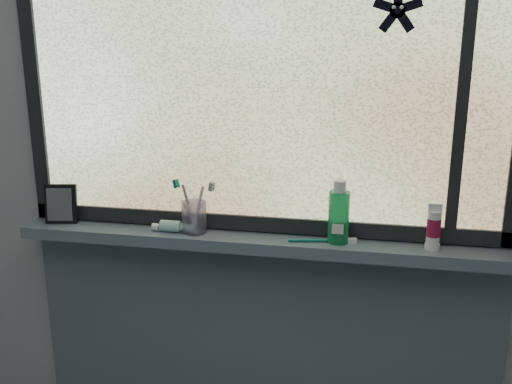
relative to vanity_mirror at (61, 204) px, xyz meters
The scene contains 14 objects.
wall_back 0.72m from the vanity_mirror, ahead, with size 3.00×0.01×2.50m, color #9EA3A8.
windowsill 0.70m from the vanity_mirror, ahead, with size 1.62×0.14×0.04m, color #515F6C.
sill_apron 0.92m from the vanity_mirror, ahead, with size 1.62×0.02×0.98m, color #515F6C.
window_pane 0.82m from the vanity_mirror, ahead, with size 1.50×0.01×1.00m, color silver.
frame_bottom 0.70m from the vanity_mirror, ahead, with size 1.60×0.03×0.05m, color black.
frame_left 0.45m from the vanity_mirror, 152.96° to the left, with size 0.05×0.03×1.10m, color black.
frame_mullion 1.37m from the vanity_mirror, ahead, with size 0.04×0.03×1.00m, color black.
starfish_sticker 1.26m from the vanity_mirror, ahead, with size 0.15×0.02×0.15m, color black, non-canonical shape.
vanity_mirror is the anchor object (origin of this frame).
toothpaste_tube 0.43m from the vanity_mirror, ahead, with size 0.21×0.05×0.04m, color white, non-canonical shape.
toothbrush_cup 0.48m from the vanity_mirror, ahead, with size 0.08×0.08×0.11m, color #9F94C4.
toothbrush_lying 0.89m from the vanity_mirror, ahead, with size 0.23×0.02×0.02m, color #0C7157, non-canonical shape.
mouthwash_bottle 0.95m from the vanity_mirror, ahead, with size 0.07×0.07×0.16m, color #1FA35B.
cream_tube 1.24m from the vanity_mirror, ahead, with size 0.04×0.04×0.10m, color silver.
Camera 1 is at (0.34, -0.48, 1.65)m, focal length 40.00 mm.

